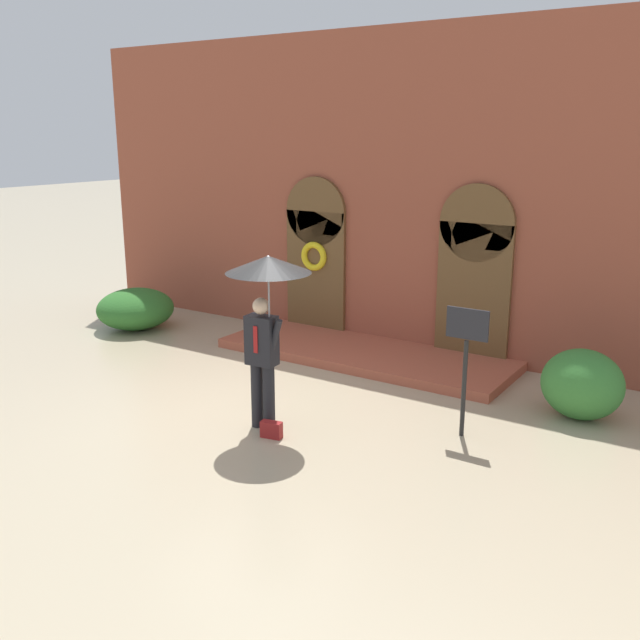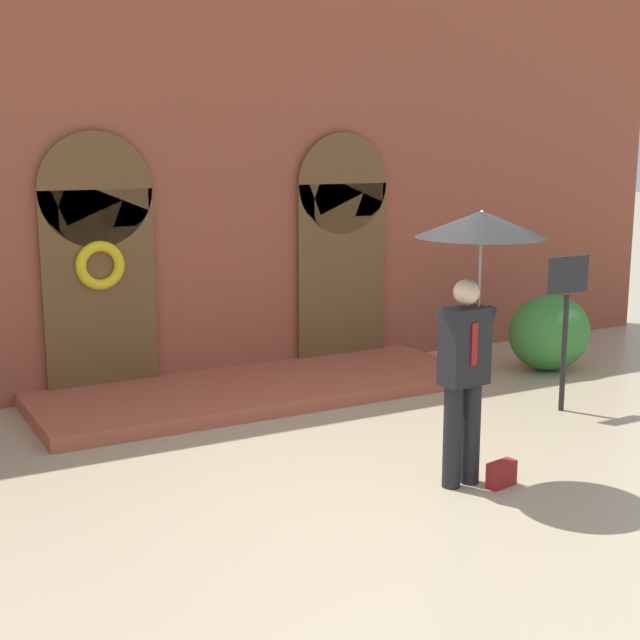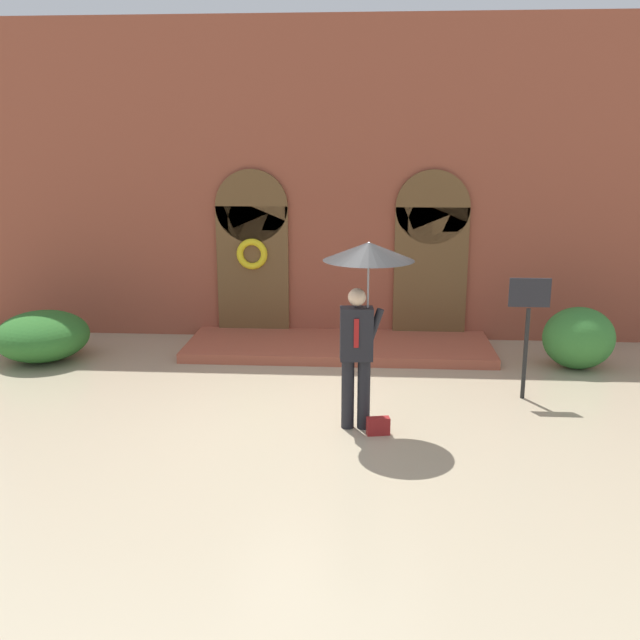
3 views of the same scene
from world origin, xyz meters
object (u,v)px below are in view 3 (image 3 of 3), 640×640
handbag (378,426)px  sign_post (528,318)px  person_with_umbrella (365,279)px  shrub_right (579,338)px  shrub_left (42,336)px

handbag → sign_post: sign_post is taller
person_with_umbrella → shrub_right: size_ratio=2.11×
handbag → shrub_left: 6.15m
sign_post → shrub_left: bearing=170.0°
person_with_umbrella → shrub_right: person_with_umbrella is taller
person_with_umbrella → sign_post: bearing=28.8°
shrub_left → shrub_right: size_ratio=1.39×
shrub_left → shrub_right: bearing=0.9°
handbag → sign_post: 2.71m
sign_post → shrub_right: size_ratio=1.53×
handbag → shrub_left: (-5.49, 2.75, 0.30)m
person_with_umbrella → handbag: bearing=-46.9°
handbag → shrub_left: shrub_left is taller
handbag → sign_post: (2.05, 1.43, 1.05)m
sign_post → shrub_right: (1.15, 1.45, -0.67)m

